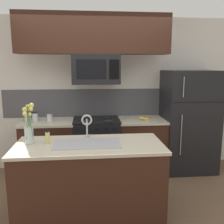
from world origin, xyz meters
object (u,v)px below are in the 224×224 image
(microwave, at_px, (96,69))
(dish_soap_bottle, at_px, (48,138))
(storage_jar_short, at_px, (50,118))
(banana_bunch, at_px, (145,119))
(flower_vase, at_px, (29,130))
(storage_jar_tall, at_px, (27,117))
(storage_jar_medium, at_px, (35,117))
(stove_range, at_px, (97,146))
(refrigerator, at_px, (188,121))
(sink_faucet, at_px, (87,123))

(microwave, height_order, dish_soap_bottle, microwave)
(storage_jar_short, distance_m, banana_bunch, 1.55)
(banana_bunch, xyz_separation_m, flower_vase, (-1.60, -1.11, 0.13))
(storage_jar_tall, bearing_deg, microwave, -0.47)
(storage_jar_medium, xyz_separation_m, storage_jar_short, (0.24, -0.03, -0.02))
(microwave, distance_m, flower_vase, 1.56)
(microwave, xyz_separation_m, storage_jar_medium, (-0.99, 0.06, -0.75))
(stove_range, height_order, microwave, microwave)
(refrigerator, relative_size, storage_jar_short, 15.33)
(microwave, relative_size, storage_jar_short, 6.66)
(storage_jar_short, bearing_deg, flower_vase, -92.75)
(storage_jar_medium, xyz_separation_m, banana_bunch, (1.78, -0.10, -0.05))
(refrigerator, bearing_deg, storage_jar_short, -179.58)
(storage_jar_tall, bearing_deg, flower_vase, -76.04)
(stove_range, relative_size, sink_faucet, 3.04)
(dish_soap_bottle, bearing_deg, storage_jar_short, 97.25)
(storage_jar_medium, bearing_deg, microwave, -3.21)
(stove_range, xyz_separation_m, storage_jar_medium, (-0.99, 0.03, 0.52))
(storage_jar_short, bearing_deg, dish_soap_bottle, -82.75)
(stove_range, xyz_separation_m, storage_jar_tall, (-1.10, -0.01, 0.52))
(storage_jar_short, bearing_deg, storage_jar_medium, 172.40)
(storage_jar_medium, bearing_deg, storage_jar_short, -7.60)
(storage_jar_medium, bearing_deg, stove_range, -2.01)
(storage_jar_short, distance_m, dish_soap_bottle, 1.20)
(banana_bunch, bearing_deg, dish_soap_bottle, -141.15)
(storage_jar_medium, xyz_separation_m, flower_vase, (0.18, -1.21, 0.09))
(banana_bunch, distance_m, flower_vase, 1.96)
(storage_jar_medium, relative_size, dish_soap_bottle, 0.87)
(storage_jar_tall, relative_size, storage_jar_short, 1.26)
(stove_range, xyz_separation_m, sink_faucet, (-0.15, -1.05, 0.65))
(microwave, relative_size, storage_jar_tall, 5.28)
(storage_jar_medium, height_order, dish_soap_bottle, dish_soap_bottle)
(storage_jar_tall, bearing_deg, stove_range, 0.62)
(storage_jar_tall, distance_m, storage_jar_medium, 0.12)
(storage_jar_medium, relative_size, flower_vase, 0.30)
(storage_jar_medium, relative_size, sink_faucet, 0.47)
(flower_vase, bearing_deg, stove_range, 55.38)
(microwave, height_order, storage_jar_short, microwave)
(microwave, xyz_separation_m, banana_bunch, (0.79, -0.04, -0.80))
(storage_jar_medium, distance_m, sink_faucet, 1.38)
(refrigerator, height_order, storage_jar_short, refrigerator)
(storage_jar_medium, xyz_separation_m, sink_faucet, (0.84, -1.08, 0.13))
(refrigerator, relative_size, storage_jar_tall, 12.14)
(storage_jar_medium, bearing_deg, banana_bunch, -3.09)
(banana_bunch, bearing_deg, microwave, 177.07)
(storage_jar_short, relative_size, sink_faucet, 0.37)
(microwave, bearing_deg, storage_jar_short, 178.17)
(refrigerator, bearing_deg, storage_jar_tall, -179.32)
(storage_jar_tall, height_order, banana_bunch, storage_jar_tall)
(microwave, height_order, sink_faucet, microwave)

